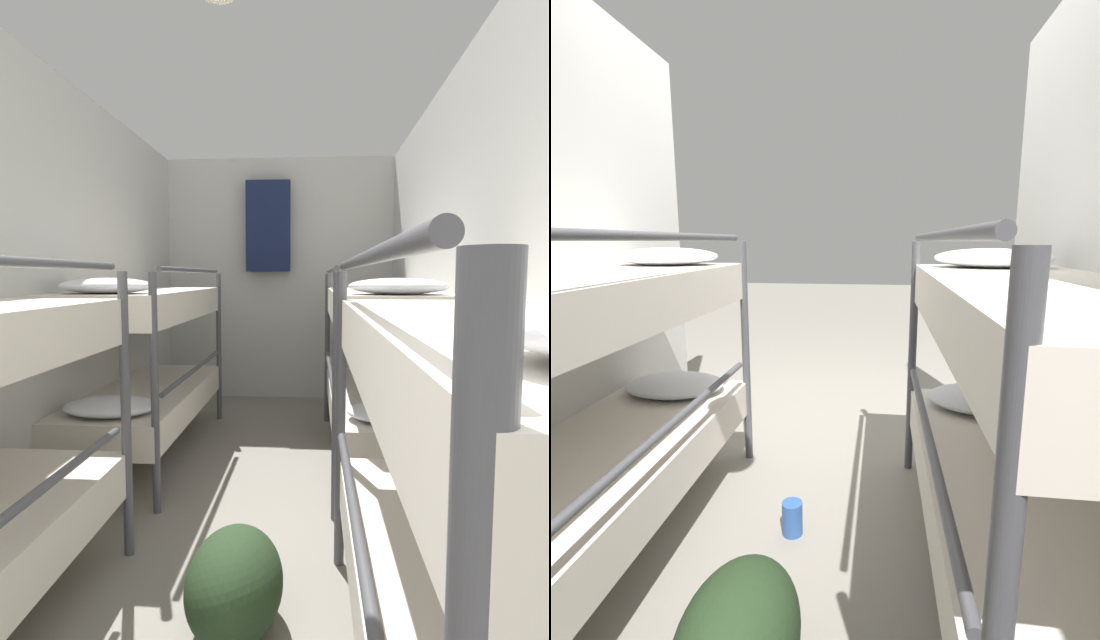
# 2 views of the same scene
# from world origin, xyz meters

# --- Properties ---
(wall_left) EXTENTS (0.06, 5.51, 2.47)m
(wall_left) POSITION_xyz_m (-1.18, 2.69, 1.23)
(wall_left) COLOR silver
(wall_left) RESTS_ON ground_plane
(wall_right) EXTENTS (0.06, 5.51, 2.47)m
(wall_right) POSITION_xyz_m (1.18, 2.69, 1.23)
(wall_right) COLOR silver
(wall_right) RESTS_ON ground_plane
(wall_back) EXTENTS (2.43, 0.06, 2.47)m
(wall_back) POSITION_xyz_m (0.00, 5.42, 1.23)
(wall_back) COLOR silver
(wall_back) RESTS_ON ground_plane
(bunk_stack_right_near) EXTENTS (0.70, 1.83, 1.33)m
(bunk_stack_right_near) POSITION_xyz_m (0.81, 1.42, 0.74)
(bunk_stack_right_near) COLOR #4C4C51
(bunk_stack_right_near) RESTS_ON ground_plane
(bunk_stack_left_far) EXTENTS (0.70, 1.83, 1.33)m
(bunk_stack_left_far) POSITION_xyz_m (-0.81, 3.61, 0.74)
(bunk_stack_left_far) COLOR #4C4C51
(bunk_stack_left_far) RESTS_ON ground_plane
(bunk_stack_right_far) EXTENTS (0.70, 1.83, 1.33)m
(bunk_stack_right_far) POSITION_xyz_m (0.81, 3.61, 0.74)
(bunk_stack_right_far) COLOR #4C4C51
(bunk_stack_right_far) RESTS_ON ground_plane
(duffel_bag) EXTENTS (0.35, 0.53, 0.35)m
(duffel_bag) POSITION_xyz_m (0.08, 1.91, 0.18)
(duffel_bag) COLOR #23381E
(duffel_bag) RESTS_ON ground_plane
(hanging_coat) EXTENTS (0.44, 0.12, 0.90)m
(hanging_coat) POSITION_xyz_m (-0.10, 5.27, 1.77)
(hanging_coat) COLOR #192347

